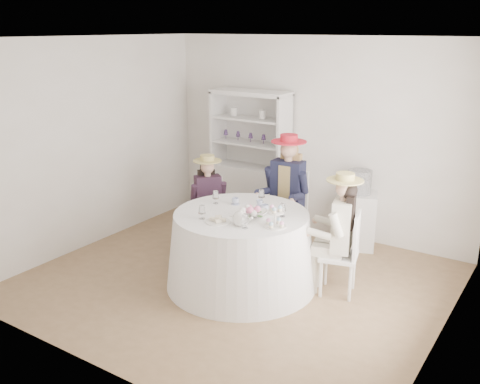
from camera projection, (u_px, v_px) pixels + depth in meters
The scene contains 23 objects.
ground at pixel (235, 281), 6.16m from camera, with size 4.50×4.50×0.00m, color brown.
ceiling at pixel (235, 38), 5.36m from camera, with size 4.50×4.50×0.00m, color white.
wall_back at pixel (316, 137), 7.36m from camera, with size 4.50×4.50×0.00m, color silver.
wall_front at pixel (93, 222), 4.16m from camera, with size 4.50×4.50×0.00m, color silver.
wall_left at pixel (91, 144), 6.94m from camera, with size 4.50×4.50×0.00m, color silver.
wall_right at pixel (453, 204), 4.58m from camera, with size 4.50×4.50×0.00m, color silver.
tea_table at pixel (241, 249), 5.97m from camera, with size 1.69×1.69×0.85m.
hutch at pixel (251, 177), 7.83m from camera, with size 1.16×0.44×1.95m.
side_table at pixel (357, 220), 7.05m from camera, with size 0.47×0.47×0.74m, color silver.
hatbox at pixel (360, 182), 6.89m from camera, with size 0.30×0.30×0.30m, color black.
guest_left at pixel (208, 198), 6.82m from camera, with size 0.54×0.53×1.27m.
guest_mid at pixel (287, 188), 6.70m from camera, with size 0.56×0.59×1.55m.
guest_right at pixel (340, 227), 5.67m from camera, with size 0.55×0.52×1.37m.
spare_chair at pixel (214, 205), 7.10m from camera, with size 0.43×0.43×0.99m.
teacup_a at pixel (235, 202), 6.12m from camera, with size 0.09×0.09×0.07m, color white.
teacup_b at pixel (260, 204), 6.04m from camera, with size 0.08×0.08×0.07m, color white.
teacup_c at pixel (265, 209), 5.87m from camera, with size 0.10×0.10×0.08m, color white.
flower_bowl at pixel (257, 214), 5.74m from camera, with size 0.22×0.22×0.06m, color white.
flower_arrangement at pixel (251, 211), 5.64m from camera, with size 0.20×0.19×0.07m.
table_teapot at pixel (241, 219), 5.47m from camera, with size 0.23×0.16×0.17m.
sandwich_plate at pixel (218, 221), 5.57m from camera, with size 0.26×0.26×0.06m.
cupcake_stand at pixel (275, 219), 5.43m from camera, with size 0.23×0.23×0.22m.
stemware_set at pixel (241, 207), 5.82m from camera, with size 0.94×0.91×0.15m.
Camera 1 is at (3.10, -4.63, 2.81)m, focal length 40.00 mm.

